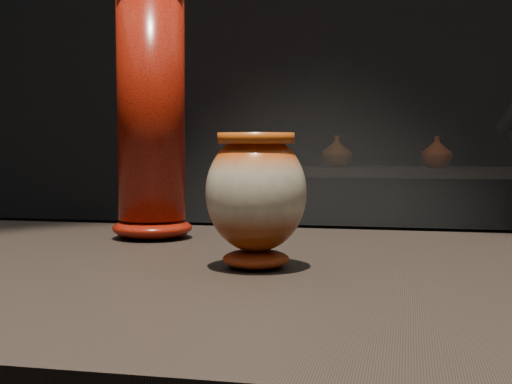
% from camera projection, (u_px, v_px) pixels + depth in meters
% --- Properties ---
extents(main_vase, '(0.14, 0.14, 0.16)m').
position_uv_depth(main_vase, '(256.00, 194.00, 0.84)').
color(main_vase, maroon).
rests_on(main_vase, display_plinth).
extents(tall_vase, '(0.16, 0.16, 0.39)m').
position_uv_depth(tall_vase, '(151.00, 115.00, 1.09)').
color(tall_vase, '#AA240B').
rests_on(tall_vase, display_plinth).
extents(back_shelf, '(2.00, 0.60, 0.90)m').
position_uv_depth(back_shelf, '(428.00, 212.00, 4.21)').
color(back_shelf, black).
rests_on(back_shelf, ground).
extents(back_vase_left, '(0.25, 0.25, 0.19)m').
position_uv_depth(back_vase_left, '(337.00, 151.00, 4.31)').
color(back_vase_left, '#974516').
rests_on(back_vase_left, back_shelf).
extents(back_vase_mid, '(0.22, 0.22, 0.18)m').
position_uv_depth(back_vase_mid, '(437.00, 152.00, 4.16)').
color(back_vase_mid, maroon).
rests_on(back_vase_mid, back_shelf).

